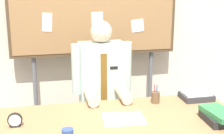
% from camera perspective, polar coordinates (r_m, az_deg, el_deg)
% --- Properties ---
extents(back_wall, '(6.40, 0.08, 2.70)m').
position_cam_1_polar(back_wall, '(3.57, -3.50, 8.26)').
color(back_wall, beige).
rests_on(back_wall, ground_plane).
extents(desk, '(1.88, 0.81, 0.74)m').
position_cam_1_polar(desk, '(2.59, 0.92, -10.34)').
color(desk, '#9E754C').
rests_on(desk, ground_plane).
extents(person, '(0.55, 0.56, 1.39)m').
position_cam_1_polar(person, '(3.17, -1.69, -5.70)').
color(person, '#2D2D33').
rests_on(person, ground_plane).
extents(bulletin_board, '(1.66, 0.09, 2.06)m').
position_cam_1_polar(bulletin_board, '(3.36, -3.01, 10.49)').
color(bulletin_board, '#4C3823').
rests_on(bulletin_board, ground_plane).
extents(book_stack, '(0.20, 0.31, 0.09)m').
position_cam_1_polar(book_stack, '(2.60, 17.32, -7.87)').
color(book_stack, '#262626').
rests_on(book_stack, desk).
extents(open_notebook, '(0.33, 0.26, 0.01)m').
position_cam_1_polar(open_notebook, '(2.55, 1.94, -8.67)').
color(open_notebook, white).
rests_on(open_notebook, desk).
extents(desk_clock, '(0.10, 0.04, 0.10)m').
position_cam_1_polar(desk_clock, '(2.51, -16.01, -8.65)').
color(desk_clock, black).
rests_on(desk_clock, desk).
extents(pen_holder, '(0.07, 0.07, 0.16)m').
position_cam_1_polar(pen_holder, '(2.87, 7.33, -5.06)').
color(pen_holder, brown).
rests_on(pen_holder, desk).
extents(paper_tray, '(0.26, 0.20, 0.06)m').
position_cam_1_polar(paper_tray, '(3.03, 13.98, -4.77)').
color(paper_tray, '#333338').
rests_on(paper_tray, desk).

